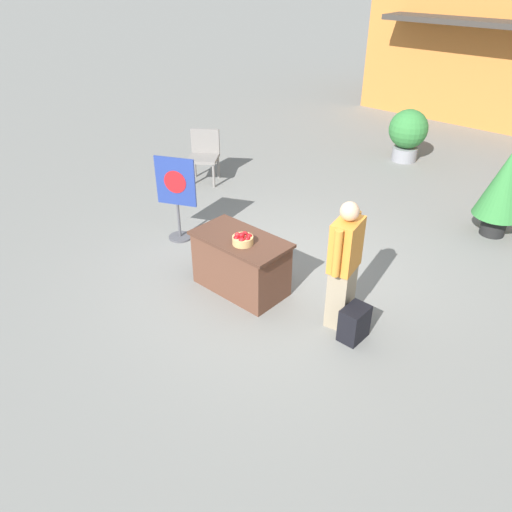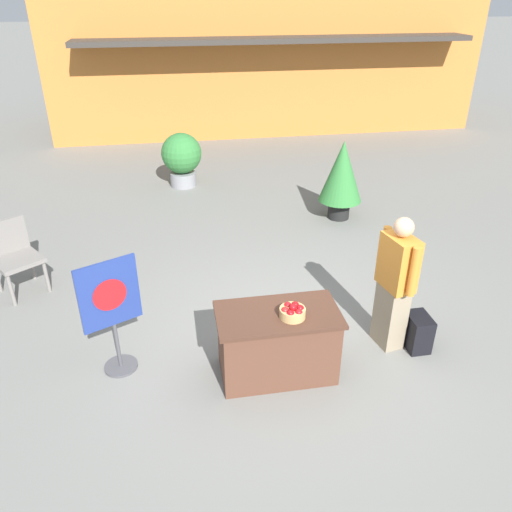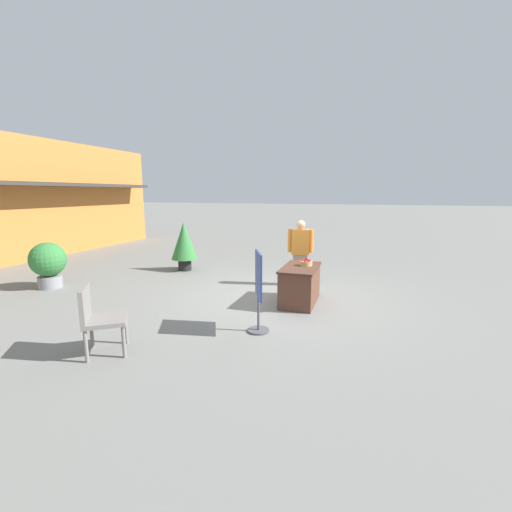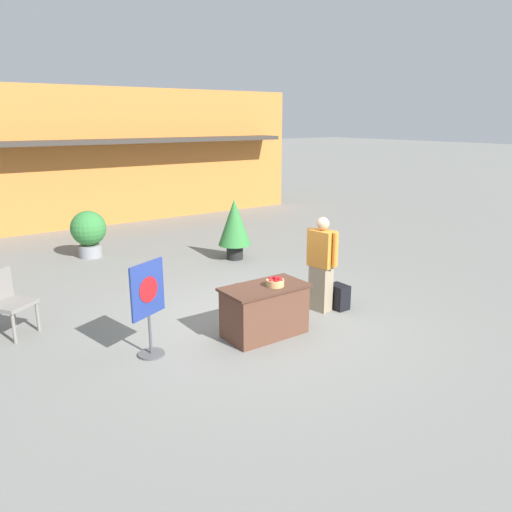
% 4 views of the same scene
% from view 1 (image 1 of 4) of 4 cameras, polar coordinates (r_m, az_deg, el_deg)
% --- Properties ---
extents(ground_plane, '(120.00, 120.00, 0.00)m').
position_cam_1_polar(ground_plane, '(6.94, 2.76, -2.29)').
color(ground_plane, slate).
extents(display_table, '(1.26, 0.69, 0.76)m').
position_cam_1_polar(display_table, '(6.48, -1.74, -0.85)').
color(display_table, brown).
rests_on(display_table, ground_plane).
extents(apple_basket, '(0.26, 0.26, 0.16)m').
position_cam_1_polar(apple_basket, '(6.12, -1.52, 1.94)').
color(apple_basket, tan).
rests_on(apple_basket, display_table).
extents(person_visitor, '(0.34, 0.60, 1.59)m').
position_cam_1_polar(person_visitor, '(5.73, 10.02, -1.05)').
color(person_visitor, gray).
rests_on(person_visitor, ground_plane).
extents(backpack, '(0.24, 0.34, 0.42)m').
position_cam_1_polar(backpack, '(5.86, 11.16, -7.55)').
color(backpack, black).
rests_on(backpack, ground_plane).
extents(poster_board, '(0.58, 0.36, 1.32)m').
position_cam_1_polar(poster_board, '(7.63, -9.05, 6.90)').
color(poster_board, '#4C4C51').
rests_on(poster_board, ground_plane).
extents(patio_chair, '(0.77, 0.77, 0.98)m').
position_cam_1_polar(patio_chair, '(9.84, -5.94, 11.67)').
color(patio_chair, gray).
rests_on(patio_chair, ground_plane).
extents(potted_plant_far_right, '(0.81, 0.81, 1.09)m').
position_cam_1_polar(potted_plant_far_right, '(11.29, 16.97, 13.38)').
color(potted_plant_far_right, gray).
rests_on(potted_plant_far_right, ground_plane).
extents(potted_plant_near_left, '(0.75, 0.75, 1.39)m').
position_cam_1_polar(potted_plant_near_left, '(8.50, 26.50, 7.10)').
color(potted_plant_near_left, black).
rests_on(potted_plant_near_left, ground_plane).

